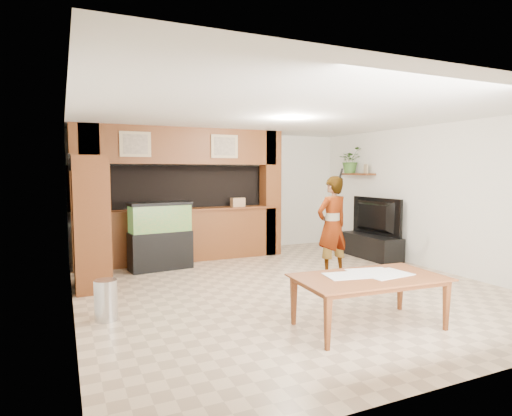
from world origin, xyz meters
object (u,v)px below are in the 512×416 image
dining_table (370,303)px  aquarium (160,237)px  television (372,216)px  person (332,226)px  pantry_cabinet (91,223)px

dining_table → aquarium: bearing=115.2°
television → person: person is taller
television → dining_table: bearing=136.7°
television → dining_table: size_ratio=0.79×
television → person: size_ratio=0.78×
aquarium → television: size_ratio=0.92×
television → dining_table: (-2.61, -3.16, -0.55)m
dining_table → television: bearing=54.1°
pantry_cabinet → person: size_ratio=1.18×
pantry_cabinet → aquarium: (1.20, 0.85, -0.40)m
pantry_cabinet → aquarium: size_ratio=1.64×
dining_table → pantry_cabinet: bearing=135.7°
aquarium → television: (4.15, -0.73, 0.25)m
pantry_cabinet → dining_table: bearing=-48.0°
television → dining_table: television is taller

